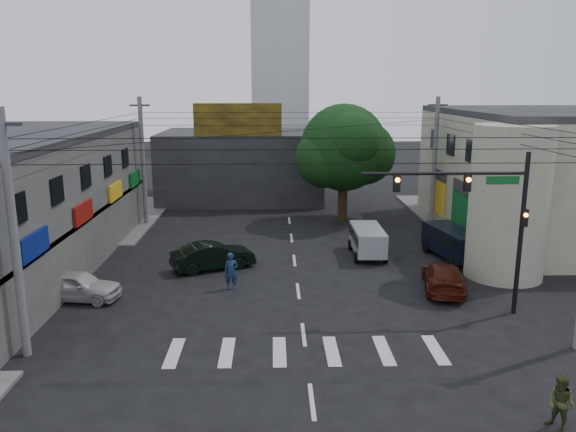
{
  "coord_description": "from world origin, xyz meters",
  "views": [
    {
      "loc": [
        -1.2,
        -24.16,
        9.84
      ],
      "look_at": [
        -0.45,
        4.0,
        3.35
      ],
      "focal_mm": 35.0,
      "sensor_mm": 36.0,
      "label": 1
    }
  ],
  "objects_px": {
    "silver_minivan": "(368,242)",
    "navy_van": "(452,244)",
    "utility_pole_far_right": "(435,161)",
    "white_compact": "(77,286)",
    "street_tree": "(344,148)",
    "dark_sedan": "(213,256)",
    "utility_pole_far_left": "(143,162)",
    "traffic_gantry": "(485,207)",
    "traffic_officer": "(231,271)",
    "maroon_sedan": "(443,277)",
    "utility_pole_near_left": "(14,237)",
    "pedestrian_olive": "(561,404)"
  },
  "relations": [
    {
      "from": "traffic_gantry",
      "to": "dark_sedan",
      "type": "height_order",
      "value": "traffic_gantry"
    },
    {
      "from": "utility_pole_near_left",
      "to": "dark_sedan",
      "type": "relative_size",
      "value": 1.91
    },
    {
      "from": "utility_pole_near_left",
      "to": "utility_pole_far_right",
      "type": "xyz_separation_m",
      "value": [
        21.0,
        20.5,
        0.0
      ]
    },
    {
      "from": "pedestrian_olive",
      "to": "traffic_officer",
      "type": "bearing_deg",
      "value": -171.51
    },
    {
      "from": "white_compact",
      "to": "silver_minivan",
      "type": "relative_size",
      "value": 1.08
    },
    {
      "from": "utility_pole_near_left",
      "to": "navy_van",
      "type": "height_order",
      "value": "utility_pole_near_left"
    },
    {
      "from": "white_compact",
      "to": "silver_minivan",
      "type": "bearing_deg",
      "value": -56.98
    },
    {
      "from": "dark_sedan",
      "to": "white_compact",
      "type": "distance_m",
      "value": 7.45
    },
    {
      "from": "utility_pole_near_left",
      "to": "silver_minivan",
      "type": "xyz_separation_m",
      "value": [
        14.89,
        12.31,
        -3.74
      ]
    },
    {
      "from": "navy_van",
      "to": "silver_minivan",
      "type": "bearing_deg",
      "value": 70.16
    },
    {
      "from": "utility_pole_near_left",
      "to": "pedestrian_olive",
      "type": "distance_m",
      "value": 18.76
    },
    {
      "from": "navy_van",
      "to": "traffic_officer",
      "type": "bearing_deg",
      "value": 99.63
    },
    {
      "from": "street_tree",
      "to": "utility_pole_far_right",
      "type": "distance_m",
      "value": 6.63
    },
    {
      "from": "utility_pole_far_right",
      "to": "white_compact",
      "type": "xyz_separation_m",
      "value": [
        -21.0,
        -14.87,
        -3.9
      ]
    },
    {
      "from": "maroon_sedan",
      "to": "pedestrian_olive",
      "type": "bearing_deg",
      "value": 100.9
    },
    {
      "from": "maroon_sedan",
      "to": "navy_van",
      "type": "xyz_separation_m",
      "value": [
        2.02,
        5.06,
        0.24
      ]
    },
    {
      "from": "street_tree",
      "to": "traffic_officer",
      "type": "relative_size",
      "value": 4.66
    },
    {
      "from": "pedestrian_olive",
      "to": "street_tree",
      "type": "bearing_deg",
      "value": 154.32
    },
    {
      "from": "white_compact",
      "to": "navy_van",
      "type": "xyz_separation_m",
      "value": [
        19.72,
        5.93,
        0.21
      ]
    },
    {
      "from": "street_tree",
      "to": "traffic_gantry",
      "type": "relative_size",
      "value": 1.21
    },
    {
      "from": "maroon_sedan",
      "to": "silver_minivan",
      "type": "distance_m",
      "value": 6.47
    },
    {
      "from": "traffic_gantry",
      "to": "silver_minivan",
      "type": "bearing_deg",
      "value": 111.3
    },
    {
      "from": "street_tree",
      "to": "maroon_sedan",
      "type": "height_order",
      "value": "street_tree"
    },
    {
      "from": "dark_sedan",
      "to": "white_compact",
      "type": "xyz_separation_m",
      "value": [
        -5.95,
        -4.48,
        -0.05
      ]
    },
    {
      "from": "utility_pole_far_left",
      "to": "maroon_sedan",
      "type": "bearing_deg",
      "value": -38.36
    },
    {
      "from": "traffic_gantry",
      "to": "utility_pole_near_left",
      "type": "xyz_separation_m",
      "value": [
        -18.32,
        -3.5,
        -0.23
      ]
    },
    {
      "from": "dark_sedan",
      "to": "utility_pole_near_left",
      "type": "bearing_deg",
      "value": 125.96
    },
    {
      "from": "traffic_gantry",
      "to": "navy_van",
      "type": "xyz_separation_m",
      "value": [
        1.4,
        8.05,
        -3.92
      ]
    },
    {
      "from": "dark_sedan",
      "to": "utility_pole_far_left",
      "type": "bearing_deg",
      "value": 6.22
    },
    {
      "from": "dark_sedan",
      "to": "silver_minivan",
      "type": "relative_size",
      "value": 1.2
    },
    {
      "from": "street_tree",
      "to": "utility_pole_far_left",
      "type": "height_order",
      "value": "utility_pole_far_left"
    },
    {
      "from": "utility_pole_far_right",
      "to": "silver_minivan",
      "type": "bearing_deg",
      "value": -126.76
    },
    {
      "from": "traffic_gantry",
      "to": "traffic_officer",
      "type": "xyz_separation_m",
      "value": [
        -11.13,
        3.37,
        -3.9
      ]
    },
    {
      "from": "silver_minivan",
      "to": "navy_van",
      "type": "bearing_deg",
      "value": -98.77
    },
    {
      "from": "maroon_sedan",
      "to": "traffic_officer",
      "type": "relative_size",
      "value": 2.64
    },
    {
      "from": "white_compact",
      "to": "pedestrian_olive",
      "type": "height_order",
      "value": "pedestrian_olive"
    },
    {
      "from": "silver_minivan",
      "to": "traffic_gantry",
      "type": "bearing_deg",
      "value": -158.49
    },
    {
      "from": "utility_pole_far_left",
      "to": "pedestrian_olive",
      "type": "distance_m",
      "value": 31.4
    },
    {
      "from": "utility_pole_near_left",
      "to": "utility_pole_far_right",
      "type": "bearing_deg",
      "value": 44.31
    },
    {
      "from": "dark_sedan",
      "to": "traffic_officer",
      "type": "bearing_deg",
      "value": 177.44
    },
    {
      "from": "traffic_gantry",
      "to": "white_compact",
      "type": "relative_size",
      "value": 1.66
    },
    {
      "from": "dark_sedan",
      "to": "navy_van",
      "type": "bearing_deg",
      "value": -107.57
    },
    {
      "from": "utility_pole_far_right",
      "to": "utility_pole_far_left",
      "type": "bearing_deg",
      "value": 180.0
    },
    {
      "from": "pedestrian_olive",
      "to": "utility_pole_near_left",
      "type": "bearing_deg",
      "value": -138.82
    },
    {
      "from": "street_tree",
      "to": "navy_van",
      "type": "relative_size",
      "value": 1.81
    },
    {
      "from": "utility_pole_far_left",
      "to": "white_compact",
      "type": "bearing_deg",
      "value": -90.0
    },
    {
      "from": "traffic_gantry",
      "to": "utility_pole_far_right",
      "type": "bearing_deg",
      "value": 81.06
    },
    {
      "from": "street_tree",
      "to": "silver_minivan",
      "type": "xyz_separation_m",
      "value": [
        0.39,
        -9.19,
        -4.61
      ]
    },
    {
      "from": "dark_sedan",
      "to": "traffic_officer",
      "type": "xyz_separation_m",
      "value": [
        1.24,
        -3.24,
        0.18
      ]
    },
    {
      "from": "maroon_sedan",
      "to": "pedestrian_olive",
      "type": "relative_size",
      "value": 2.88
    }
  ]
}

